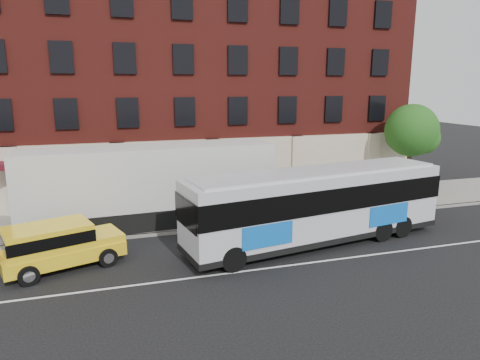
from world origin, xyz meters
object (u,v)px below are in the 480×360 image
object	(u,v)px
shipping_container	(151,188)
city_bus	(317,203)
street_tree	(412,132)
sign_pole	(70,215)
yellow_suv	(56,244)

from	to	relation	value
shipping_container	city_bus	bearing A→B (deg)	-33.02
street_tree	shipping_container	bearing A→B (deg)	-173.82
sign_pole	yellow_suv	bearing A→B (deg)	-95.92
yellow_suv	sign_pole	bearing A→B (deg)	84.08
sign_pole	street_tree	world-z (taller)	street_tree
street_tree	yellow_suv	distance (m)	23.50
yellow_suv	shipping_container	world-z (taller)	shipping_container
shipping_container	yellow_suv	bearing A→B (deg)	-134.29
city_bus	shipping_container	world-z (taller)	shipping_container
shipping_container	sign_pole	bearing A→B (deg)	-161.09
city_bus	yellow_suv	distance (m)	11.87
street_tree	city_bus	xyz separation A→B (m)	(-10.53, -6.79, -2.39)
street_tree	sign_pole	bearing A→B (deg)	-171.39
street_tree	shipping_container	size ratio (longest dim) A/B	0.46
sign_pole	city_bus	bearing A→B (deg)	-16.71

